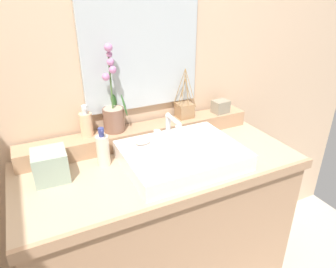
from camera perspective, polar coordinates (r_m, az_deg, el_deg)
wall_back at (r=1.56m, az=-7.82°, el=13.43°), size 3.11×0.20×2.53m
vanity_cabinet at (r=1.63m, az=-1.33°, el=-18.71°), size 1.23×0.57×0.90m
back_ledge at (r=1.50m, az=-4.88°, el=-0.03°), size 1.16×0.12×0.08m
sink_basin at (r=1.32m, az=2.81°, el=-4.29°), size 0.50×0.39×0.29m
soap_bar at (r=1.34m, az=-4.72°, el=-1.42°), size 0.07×0.04×0.02m
potted_plant at (r=1.43m, az=-10.17°, el=4.11°), size 0.12×0.11×0.40m
soap_dispenser at (r=1.42m, az=-15.06°, el=1.92°), size 0.06×0.06×0.15m
reed_diffuser at (r=1.58m, az=3.08°, el=4.59°), size 0.10×0.11×0.25m
trinket_box at (r=1.67m, az=9.81°, el=5.08°), size 0.09×0.07×0.07m
lotion_bottle at (r=1.32m, az=-12.08°, el=-2.88°), size 0.05×0.06×0.17m
tissue_box at (r=1.29m, az=-21.16°, el=-5.49°), size 0.13×0.13×0.12m
mirror at (r=1.46m, az=-4.94°, el=15.41°), size 0.57×0.02×0.55m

